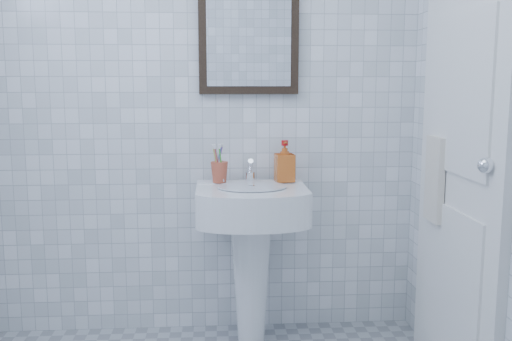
{
  "coord_description": "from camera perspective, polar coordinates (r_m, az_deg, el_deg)",
  "views": [
    {
      "loc": [
        0.08,
        -1.72,
        1.29
      ],
      "look_at": [
        0.25,
        0.86,
        0.9
      ],
      "focal_mm": 40.0,
      "sensor_mm": 36.0,
      "label": 1
    }
  ],
  "objects": [
    {
      "name": "wall_mirror",
      "position": [
        2.92,
        -0.73,
        13.74
      ],
      "size": [
        0.5,
        0.04,
        0.62
      ],
      "color": "black",
      "rests_on": "wall_back"
    },
    {
      "name": "toothbrush_cup",
      "position": [
        2.83,
        -3.68,
        -0.17
      ],
      "size": [
        0.1,
        0.1,
        0.1
      ],
      "primitive_type": null,
      "rotation": [
        0.0,
        0.0,
        -0.13
      ],
      "color": "#B64C33",
      "rests_on": "washbasin"
    },
    {
      "name": "hand_towel",
      "position": [
        2.66,
        17.43,
        -0.85
      ],
      "size": [
        0.03,
        0.16,
        0.38
      ],
      "primitive_type": "cube",
      "color": "white",
      "rests_on": "towel_ring"
    },
    {
      "name": "washbasin",
      "position": [
        2.81,
        -0.47,
        -6.73
      ],
      "size": [
        0.53,
        0.39,
        0.81
      ],
      "color": "white",
      "rests_on": "ground"
    },
    {
      "name": "faucet",
      "position": [
        2.84,
        -0.6,
        -0.19
      ],
      "size": [
        0.05,
        0.11,
        0.12
      ],
      "color": "silver",
      "rests_on": "washbasin"
    },
    {
      "name": "wall_back",
      "position": [
        2.92,
        -5.41,
        7.8
      ],
      "size": [
        2.2,
        0.02,
        2.5
      ],
      "primitive_type": "cube",
      "color": "white",
      "rests_on": "ground"
    },
    {
      "name": "bathroom_door",
      "position": [
        2.5,
        19.85,
        1.45
      ],
      "size": [
        0.04,
        0.8,
        2.0
      ],
      "primitive_type": "cube",
      "color": "white",
      "rests_on": "ground"
    },
    {
      "name": "wall_front",
      "position": [
        0.53,
        -12.18,
        4.19
      ],
      "size": [
        2.2,
        0.02,
        2.5
      ],
      "primitive_type": "cube",
      "color": "white",
      "rests_on": "ground"
    },
    {
      "name": "soap_dispenser",
      "position": [
        2.85,
        2.88,
        0.94
      ],
      "size": [
        0.1,
        0.1,
        0.2
      ],
      "primitive_type": "imported",
      "rotation": [
        0.0,
        0.0,
        0.1
      ],
      "color": "#BA3812",
      "rests_on": "washbasin"
    },
    {
      "name": "towel_ring",
      "position": [
        2.65,
        18.01,
        3.0
      ],
      "size": [
        0.01,
        0.18,
        0.18
      ],
      "primitive_type": "torus",
      "rotation": [
        0.0,
        1.57,
        0.0
      ],
      "color": "silver",
      "rests_on": "wall_right"
    }
  ]
}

